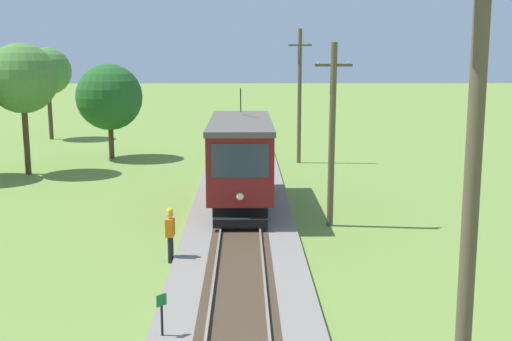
{
  "coord_description": "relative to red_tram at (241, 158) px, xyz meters",
  "views": [
    {
      "loc": [
        0.18,
        -8.64,
        6.6
      ],
      "look_at": [
        0.66,
        17.59,
        1.63
      ],
      "focal_mm": 43.65,
      "sensor_mm": 36.0,
      "label": 1
    }
  ],
  "objects": [
    {
      "name": "tree_left_far",
      "position": [
        -8.26,
        12.91,
        1.69
      ],
      "size": [
        4.11,
        4.11,
        5.95
      ],
      "color": "#4C3823",
      "rests_on": "ground"
    },
    {
      "name": "utility_pole_mid",
      "position": [
        3.47,
        11.25,
        1.91
      ],
      "size": [
        1.4,
        0.31,
        8.01
      ],
      "color": "brown",
      "rests_on": "ground"
    },
    {
      "name": "trackside_signal_marker",
      "position": [
        -1.75,
        -12.69,
        -1.53
      ],
      "size": [
        0.21,
        0.21,
        1.18
      ],
      "color": "black",
      "rests_on": "ground"
    },
    {
      "name": "tree_right_far",
      "position": [
        -11.81,
        7.88,
        3.04
      ],
      "size": [
        3.77,
        3.77,
        7.14
      ],
      "color": "#4C3823",
      "rests_on": "ground"
    },
    {
      "name": "tree_left_near",
      "position": [
        -14.86,
        22.14,
        3.01
      ],
      "size": [
        3.57,
        3.57,
        7.02
      ],
      "color": "#4C3823",
      "rests_on": "ground"
    },
    {
      "name": "utility_pole_near_tram",
      "position": [
        3.47,
        -2.93,
        1.4
      ],
      "size": [
        1.4,
        0.38,
        7.0
      ],
      "color": "brown",
      "rests_on": "ground"
    },
    {
      "name": "utility_pole_foreground",
      "position": [
        3.47,
        -17.4,
        2.15
      ],
      "size": [
        1.4,
        0.43,
        8.49
      ],
      "color": "brown",
      "rests_on": "ground"
    },
    {
      "name": "red_tram",
      "position": [
        0.0,
        0.0,
        0.0
      ],
      "size": [
        2.6,
        8.54,
        4.79
      ],
      "color": "maroon",
      "rests_on": "rail_right"
    },
    {
      "name": "track_worker",
      "position": [
        -2.21,
        -7.04,
        -1.21
      ],
      "size": [
        0.28,
        0.4,
        1.78
      ],
      "rotation": [
        0.0,
        0.0,
        3.03
      ],
      "color": "black",
      "rests_on": "ground"
    }
  ]
}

